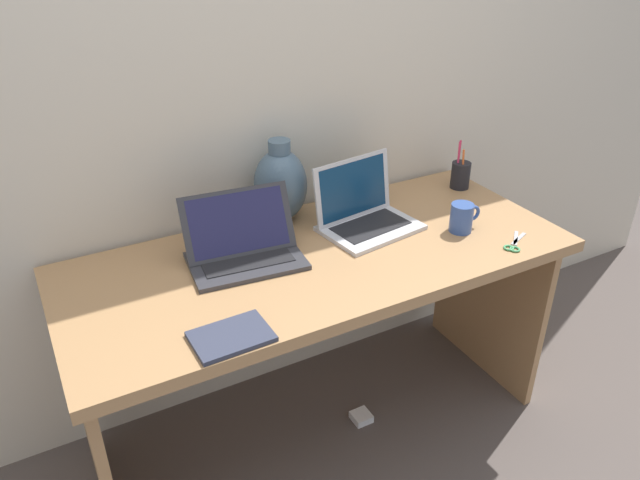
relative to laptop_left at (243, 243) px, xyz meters
The scene contains 11 objects.
ground_plane 0.84m from the laptop_left, 21.62° to the right, with size 6.00×6.00×0.00m, color #564C47.
back_wall 0.54m from the laptop_left, 52.70° to the left, with size 4.40×0.04×2.40m, color beige.
desk 0.32m from the laptop_left, 21.62° to the right, with size 1.62×0.69×0.75m.
laptop_left is the anchor object (origin of this frame).
laptop_right 0.45m from the laptop_left, ahead, with size 0.35×0.28×0.22m.
green_vase 0.31m from the laptop_left, 40.94° to the left, with size 0.18×0.18×0.29m.
notebook_stack 0.40m from the laptop_left, 116.73° to the right, with size 0.20×0.14×0.01m, color #33384C.
coffee_mug 0.74m from the laptop_left, 14.12° to the right, with size 0.12×0.08×0.10m.
pen_cup 0.95m from the laptop_left, ahead, with size 0.07×0.07×0.19m.
scissors 0.88m from the laptop_left, 23.25° to the right, with size 0.14×0.11×0.01m.
power_brick 0.89m from the laptop_left, 20.32° to the right, with size 0.07×0.07×0.03m, color white.
Camera 1 is at (-0.79, -1.46, 1.74)m, focal length 34.15 mm.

